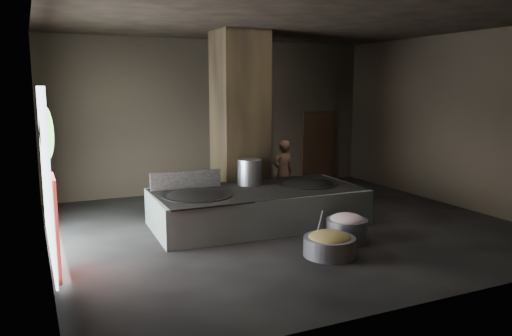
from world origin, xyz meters
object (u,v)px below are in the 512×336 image
wok_left (197,199)px  veg_basin (329,246)px  wok_right (308,187)px  stock_pot (250,172)px  hearth_platform (257,207)px  cook (283,172)px  meat_basin (347,230)px

wok_left → veg_basin: (1.77, -2.46, -0.57)m
veg_basin → wok_right: bearing=68.1°
wok_left → stock_pot: size_ratio=2.42×
hearth_platform → wok_left: wok_left is taller
hearth_platform → cook: size_ratio=2.75×
hearth_platform → veg_basin: bearing=-80.4°
hearth_platform → meat_basin: bearing=-56.9°
hearth_platform → stock_pot: bearing=87.0°
veg_basin → meat_basin: size_ratio=1.16×
cook → hearth_platform: bearing=43.4°
wok_left → cook: (2.99, 1.71, 0.11)m
wok_left → stock_pot: bearing=21.8°
cook → meat_basin: cook is taller
wok_right → stock_pot: size_ratio=2.25×
wok_left → cook: 3.45m
hearth_platform → cook: 2.31m
veg_basin → meat_basin: meat_basin is taller
wok_left → stock_pot: stock_pot is taller
wok_right → wok_left: bearing=-178.0°
hearth_platform → wok_left: (-1.45, -0.05, 0.34)m
wok_right → stock_pot: (-1.30, 0.50, 0.38)m
hearth_platform → veg_basin: 2.54m
stock_pot → meat_basin: size_ratio=0.73×
hearth_platform → wok_right: (1.35, 0.05, 0.34)m
wok_right → cook: size_ratio=0.81×
stock_pot → veg_basin: stock_pot is taller
veg_basin → meat_basin: (0.81, 0.61, 0.05)m
wok_right → veg_basin: size_ratio=1.42×
meat_basin → wok_left: bearing=144.5°
cook → veg_basin: 4.40m
wok_left → veg_basin: wok_left is taller
wok_right → stock_pot: 1.44m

